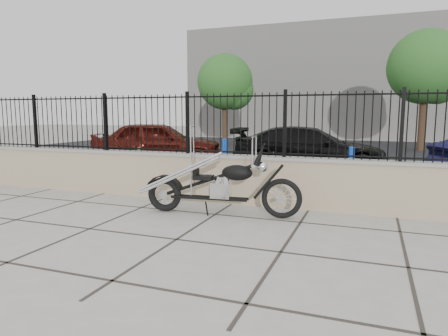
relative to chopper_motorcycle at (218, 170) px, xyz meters
name	(u,v)px	position (x,y,z in m)	size (l,w,h in m)	color
ground_plane	(176,240)	(-0.05, -1.51, -0.79)	(90.00, 90.00, 0.00)	#99968E
parking_lot	(309,154)	(-0.05, 10.99, -0.79)	(30.00, 30.00, 0.00)	black
retaining_wall	(234,179)	(-0.05, 0.99, -0.31)	(14.00, 0.36, 0.96)	gray
iron_fence	(234,124)	(-0.05, 0.99, 0.77)	(14.00, 0.08, 1.20)	black
background_building	(338,83)	(-0.05, 24.99, 3.21)	(22.00, 6.00, 8.00)	beige
chopper_motorcycle	(218,170)	(0.00, 0.00, 0.00)	(2.64, 0.47, 1.59)	black
car_red	(158,143)	(-4.49, 5.78, -0.04)	(1.78, 4.44, 1.51)	#400E09
car_black	(309,149)	(0.68, 6.04, -0.11)	(1.91, 4.70, 1.36)	black
bollard_a	(225,159)	(-1.24, 3.70, -0.25)	(0.13, 0.13, 1.09)	blue
bollard_b	(351,171)	(2.09, 2.68, -0.27)	(0.13, 0.13, 1.05)	#0C2CC0
tree_left	(225,79)	(-5.31, 14.76, 2.84)	(3.07, 3.07, 5.19)	#382619
tree_right	(426,63)	(4.66, 14.59, 3.26)	(3.43, 3.43, 5.78)	#382619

